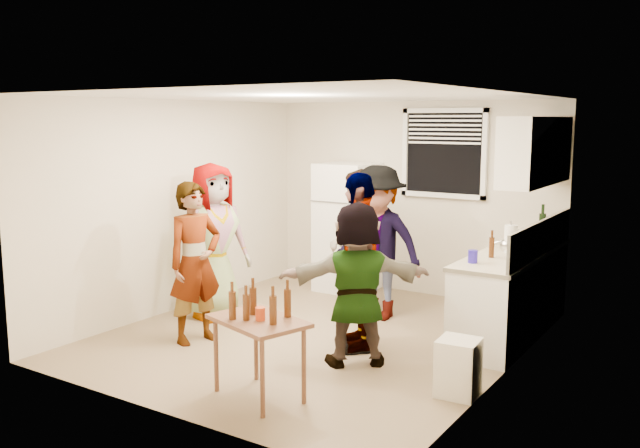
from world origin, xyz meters
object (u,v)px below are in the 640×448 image
Objects in this scene: trash_bin at (458,366)px; guest_orange at (356,363)px; beer_bottle_counter at (491,257)px; guest_stripe at (197,341)px; red_cup at (260,320)px; kettle at (508,252)px; guest_back_left at (358,311)px; serving_table at (260,397)px; wine_bottle at (541,240)px; guest_grey at (215,316)px; refrigerator at (347,227)px; guest_black at (358,348)px; blue_cup at (473,263)px; guest_back_right at (377,317)px; beer_bottle_table at (246,320)px.

trash_bin is 1.12m from guest_orange.
beer_bottle_counter is 0.12× the size of guest_stripe.
trash_bin is 4.50× the size of red_cup.
guest_back_left is (-1.76, -0.05, -0.90)m from kettle.
trash_bin is 0.60× the size of serving_table.
wine_bottle reaches higher than guest_grey.
kettle is at bearing -158.02° from guest_orange.
trash_bin is 1.68m from red_cup.
trash_bin is at bearing -71.97° from guest_stripe.
serving_table is at bearing -110.82° from guest_grey.
guest_black is (1.30, -1.98, -0.85)m from refrigerator.
kettle is 0.12× the size of guest_black.
blue_cup is at bearing -49.18° from guest_stripe.
guest_black is at bearing -68.92° from guest_back_right.
guest_back_right reaches higher than guest_grey.
wine_bottle is 2.79m from trash_bin.
guest_back_left is at bearing -152.35° from wine_bottle.
kettle is 0.72× the size of wine_bottle.
kettle is 3.37m from guest_stripe.
guest_black is (0.14, 1.58, -0.67)m from beer_bottle_table.
serving_table reaches higher than guest_back_left.
blue_cup reaches higher than guest_black.
guest_stripe is (-1.37, 0.87, -0.67)m from beer_bottle_table.
beer_bottle_table is at bearing -118.47° from blue_cup.
guest_back_left reaches higher than guest_orange.
refrigerator is 2.14× the size of serving_table.
red_cup reaches higher than trash_bin.
beer_bottle_table is 1.72m from guest_black.
guest_black is at bearing -19.25° from guest_back_left.
kettle reaches higher than beer_bottle_table.
beer_bottle_table is (-1.24, -2.80, -0.23)m from kettle.
wine_bottle is 3.88m from guest_grey.
serving_table is at bearing -109.38° from wine_bottle.
serving_table is at bearing -103.78° from guest_stripe.
serving_table is 2.43m from guest_grey.
guest_grey is 1.08× the size of guest_stripe.
trash_bin is 0.28× the size of guest_back_left.
guest_black is (-1.10, -1.21, -0.90)m from kettle.
red_cup reaches higher than serving_table.
guest_stripe is at bearing -102.76° from guest_black.
guest_grey is at bearing 140.23° from serving_table.
guest_back_left is 0.96× the size of guest_black.
refrigerator is 7.74× the size of kettle.
refrigerator is 2.51m from wine_bottle.
guest_stripe is 0.94× the size of guest_black.
guest_back_right is (-0.30, 2.56, -0.67)m from red_cup.
blue_cup is 2.27m from red_cup.
kettle is at bearing 9.56° from guest_back_right.
wine_bottle is at bearing -28.51° from guest_stripe.
serving_table reaches higher than guest_grey.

